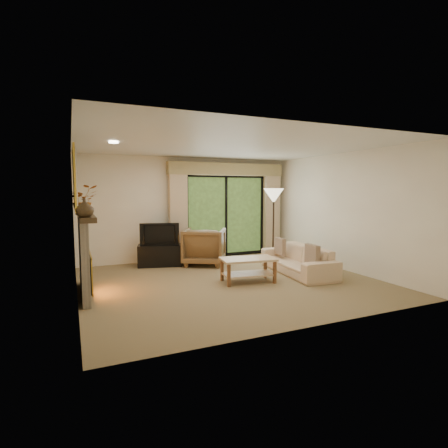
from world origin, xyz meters
name	(u,v)px	position (x,y,z in m)	size (l,w,h in m)	color
floor	(230,281)	(0.00, 0.00, 0.00)	(5.50, 5.50, 0.00)	olive
ceiling	(230,146)	(0.00, 0.00, 2.60)	(5.50, 5.50, 0.00)	silver
wall_back	(190,209)	(0.00, 2.50, 1.30)	(5.00, 5.00, 0.00)	beige
wall_front	(313,228)	(0.00, -2.50, 1.30)	(5.00, 5.00, 0.00)	beige
wall_left	(74,220)	(-2.75, 0.00, 1.30)	(5.00, 5.00, 0.00)	beige
wall_right	(342,212)	(2.75, 0.00, 1.30)	(5.00, 5.00, 0.00)	beige
fireplace	(84,255)	(-2.63, 0.20, 0.69)	(0.24, 1.70, 1.37)	slate
mirror	(75,179)	(-2.71, 0.20, 1.95)	(0.07, 1.45, 1.02)	gold
sliding_door	(226,216)	(1.00, 2.45, 1.10)	(2.26, 0.10, 2.16)	black
curtain_left	(178,213)	(-0.35, 2.34, 1.20)	(0.45, 0.18, 2.35)	tan
curtain_right	(271,211)	(2.35, 2.34, 1.20)	(0.45, 0.18, 2.35)	tan
cornice	(227,169)	(1.00, 2.36, 2.32)	(3.20, 0.24, 0.32)	#9D8A59
media_console	(160,255)	(-0.92, 1.95, 0.25)	(1.01, 0.45, 0.50)	black
tv	(160,234)	(-0.92, 1.95, 0.76)	(0.90, 0.12, 0.52)	black
armchair	(204,246)	(0.09, 1.67, 0.44)	(0.93, 0.96, 0.88)	brown
sofa	(297,260)	(1.61, 0.04, 0.29)	(2.01, 0.78, 0.59)	#D7B590
pillow_near	(312,255)	(1.54, -0.54, 0.50)	(0.11, 0.40, 0.40)	brown
pillow_far	(280,246)	(1.54, 0.62, 0.50)	(0.10, 0.38, 0.38)	brown
coffee_table	(248,270)	(0.30, -0.17, 0.23)	(1.04, 0.57, 0.47)	#D5B185
floor_lamp	(273,226)	(1.71, 1.20, 0.91)	(0.49, 0.49, 1.82)	#FCF5CB
vase	(85,208)	(-2.61, -0.48, 1.51)	(0.27, 0.27, 0.28)	#3A2A18
branches	(83,200)	(-2.61, 0.04, 1.61)	(0.44, 0.38, 0.49)	#9B571A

